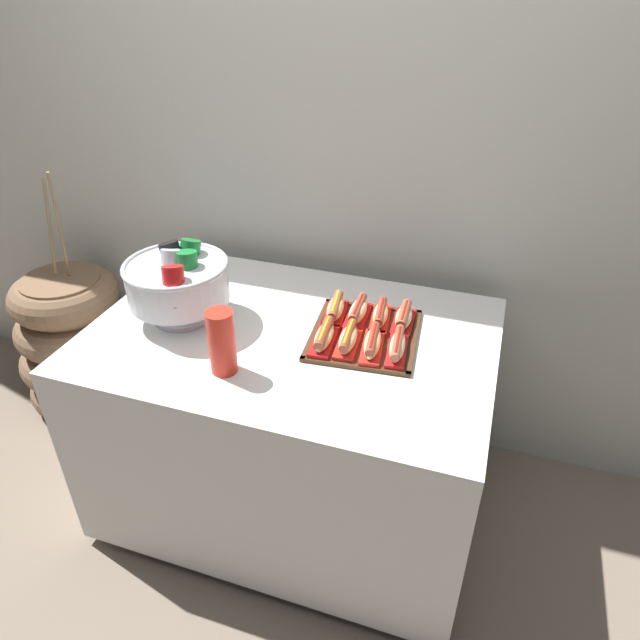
% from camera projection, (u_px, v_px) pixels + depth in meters
% --- Properties ---
extents(ground_plane, '(10.00, 10.00, 0.00)m').
position_uv_depth(ground_plane, '(296.00, 496.00, 2.25)').
color(ground_plane, '#7A6B5B').
extents(back_wall, '(6.00, 0.10, 2.60)m').
position_uv_depth(back_wall, '(345.00, 122.00, 2.01)').
color(back_wall, beige).
rests_on(back_wall, ground_plane).
extents(buffet_table, '(1.29, 0.88, 0.77)m').
position_uv_depth(buffet_table, '(294.00, 418.00, 2.04)').
color(buffet_table, white).
rests_on(buffet_table, ground_plane).
extents(floor_vase, '(0.52, 0.52, 1.11)m').
position_uv_depth(floor_vase, '(78.00, 343.00, 2.60)').
color(floor_vase, brown).
rests_on(floor_vase, ground_plane).
extents(serving_tray, '(0.36, 0.39, 0.01)m').
position_uv_depth(serving_tray, '(364.00, 335.00, 1.82)').
color(serving_tray, '#472B19').
rests_on(serving_tray, buffet_table).
extents(hot_dog_0, '(0.08, 0.18, 0.06)m').
position_uv_depth(hot_dog_0, '(324.00, 337.00, 1.76)').
color(hot_dog_0, '#B21414').
rests_on(hot_dog_0, serving_tray).
extents(hot_dog_1, '(0.08, 0.17, 0.06)m').
position_uv_depth(hot_dog_1, '(348.00, 340.00, 1.74)').
color(hot_dog_1, red).
rests_on(hot_dog_1, serving_tray).
extents(hot_dog_2, '(0.08, 0.19, 0.06)m').
position_uv_depth(hot_dog_2, '(372.00, 343.00, 1.73)').
color(hot_dog_2, red).
rests_on(hot_dog_2, serving_tray).
extents(hot_dog_3, '(0.07, 0.18, 0.06)m').
position_uv_depth(hot_dog_3, '(397.00, 347.00, 1.71)').
color(hot_dog_3, red).
rests_on(hot_dog_3, serving_tray).
extents(hot_dog_4, '(0.09, 0.18, 0.06)m').
position_uv_depth(hot_dog_4, '(335.00, 309.00, 1.89)').
color(hot_dog_4, '#B21414').
rests_on(hot_dog_4, serving_tray).
extents(hot_dog_5, '(0.07, 0.17, 0.06)m').
position_uv_depth(hot_dog_5, '(358.00, 312.00, 1.88)').
color(hot_dog_5, '#B21414').
rests_on(hot_dog_5, serving_tray).
extents(hot_dog_6, '(0.08, 0.18, 0.06)m').
position_uv_depth(hot_dog_6, '(380.00, 315.00, 1.86)').
color(hot_dog_6, red).
rests_on(hot_dog_6, serving_tray).
extents(hot_dog_7, '(0.07, 0.16, 0.06)m').
position_uv_depth(hot_dog_7, '(404.00, 318.00, 1.85)').
color(hot_dog_7, '#B21414').
rests_on(hot_dog_7, serving_tray).
extents(punch_bowl, '(0.34, 0.34, 0.26)m').
position_uv_depth(punch_bowl, '(178.00, 280.00, 1.84)').
color(punch_bowl, silver).
rests_on(punch_bowl, buffet_table).
extents(cup_stack, '(0.08, 0.08, 0.20)m').
position_uv_depth(cup_stack, '(222.00, 342.00, 1.62)').
color(cup_stack, red).
rests_on(cup_stack, buffet_table).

